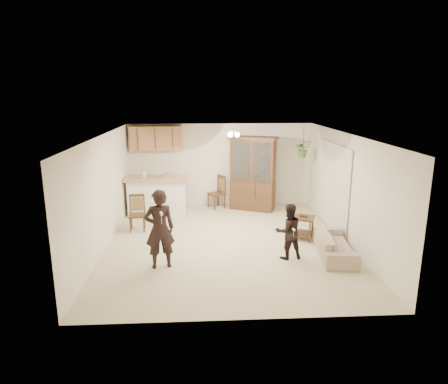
{
  "coord_description": "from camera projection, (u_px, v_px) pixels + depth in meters",
  "views": [
    {
      "loc": [
        -0.58,
        -8.7,
        3.41
      ],
      "look_at": [
        -0.06,
        0.4,
        1.12
      ],
      "focal_mm": 32.0,
      "sensor_mm": 36.0,
      "label": 1
    }
  ],
  "objects": [
    {
      "name": "wall_left",
      "position": [
        104.0,
        192.0,
        8.83
      ],
      "size": [
        0.02,
        6.5,
        2.5
      ],
      "primitive_type": "cube",
      "color": "white",
      "rests_on": "ground"
    },
    {
      "name": "vertical_blinds",
      "position": [
        332.0,
        186.0,
        10.04
      ],
      "size": [
        0.06,
        2.3,
        2.1
      ],
      "primitive_type": null,
      "color": "beige",
      "rests_on": "wall_right"
    },
    {
      "name": "hanging_plant",
      "position": [
        303.0,
        149.0,
        11.29
      ],
      "size": [
        0.43,
        0.37,
        0.48
      ],
      "primitive_type": "imported",
      "color": "#3A6227",
      "rests_on": "ceiling"
    },
    {
      "name": "child",
      "position": [
        289.0,
        228.0,
        8.27
      ],
      "size": [
        0.73,
        0.61,
        1.35
      ],
      "primitive_type": "imported",
      "rotation": [
        0.0,
        0.0,
        3.3
      ],
      "color": "black",
      "rests_on": "floor"
    },
    {
      "name": "ceiling_fixture",
      "position": [
        232.0,
        134.0,
        9.88
      ],
      "size": [
        0.36,
        0.36,
        0.2
      ],
      "primitive_type": null,
      "color": "#FFE4BF",
      "rests_on": "ceiling"
    },
    {
      "name": "bar_top",
      "position": [
        156.0,
        178.0,
        11.21
      ],
      "size": [
        1.75,
        0.7,
        0.08
      ],
      "primitive_type": "cube",
      "color": "tan",
      "rests_on": "breakfast_bar"
    },
    {
      "name": "wall_back",
      "position": [
        221.0,
        165.0,
        12.13
      ],
      "size": [
        5.5,
        0.02,
        2.5
      ],
      "primitive_type": "cube",
      "color": "white",
      "rests_on": "ground"
    },
    {
      "name": "adult",
      "position": [
        159.0,
        224.0,
        7.79
      ],
      "size": [
        0.74,
        0.57,
        1.8
      ],
      "primitive_type": "imported",
      "rotation": [
        0.0,
        0.0,
        3.37
      ],
      "color": "black",
      "rests_on": "floor"
    },
    {
      "name": "controller_child",
      "position": [
        294.0,
        230.0,
        8.0
      ],
      "size": [
        0.05,
        0.11,
        0.03
      ],
      "primitive_type": "cube",
      "rotation": [
        0.0,
        0.0,
        3.3
      ],
      "color": "white",
      "rests_on": "child"
    },
    {
      "name": "china_hutch",
      "position": [
        253.0,
        174.0,
        11.7
      ],
      "size": [
        1.47,
        1.03,
        2.17
      ],
      "rotation": [
        0.0,
        0.0,
        -0.41
      ],
      "color": "#331F12",
      "rests_on": "floor"
    },
    {
      "name": "wall_front",
      "position": [
        242.0,
        244.0,
        5.84
      ],
      "size": [
        5.5,
        0.02,
        2.5
      ],
      "primitive_type": "cube",
      "color": "white",
      "rests_on": "ground"
    },
    {
      "name": "side_table",
      "position": [
        303.0,
        227.0,
        9.48
      ],
      "size": [
        0.66,
        0.66,
        0.61
      ],
      "rotation": [
        0.0,
        0.0,
        -0.42
      ],
      "color": "#331F12",
      "rests_on": "floor"
    },
    {
      "name": "chair_bar",
      "position": [
        137.0,
        221.0,
        10.05
      ],
      "size": [
        0.43,
        0.43,
        0.91
      ],
      "rotation": [
        0.0,
        0.0,
        0.08
      ],
      "color": "#331F12",
      "rests_on": "floor"
    },
    {
      "name": "wall_right",
      "position": [
        347.0,
        189.0,
        9.14
      ],
      "size": [
        0.02,
        6.5,
        2.5
      ],
      "primitive_type": "cube",
      "color": "white",
      "rests_on": "ground"
    },
    {
      "name": "upper_cabinets",
      "position": [
        156.0,
        138.0,
        11.65
      ],
      "size": [
        1.5,
        0.34,
        0.7
      ],
      "primitive_type": "cube",
      "color": "#946740",
      "rests_on": "wall_back"
    },
    {
      "name": "chair_hutch_right",
      "position": [
        257.0,
        199.0,
        11.89
      ],
      "size": [
        0.66,
        0.66,
        1.12
      ],
      "rotation": [
        0.0,
        0.0,
        3.59
      ],
      "color": "#331F12",
      "rests_on": "floor"
    },
    {
      "name": "ceiling",
      "position": [
        228.0,
        135.0,
        8.68
      ],
      "size": [
        5.5,
        6.5,
        0.02
      ],
      "primitive_type": "cube",
      "color": "white",
      "rests_on": "wall_back"
    },
    {
      "name": "sofa",
      "position": [
        335.0,
        239.0,
        8.5
      ],
      "size": [
        0.95,
        1.95,
        0.73
      ],
      "primitive_type": "imported",
      "rotation": [
        0.0,
        0.0,
        1.45
      ],
      "color": "beige",
      "rests_on": "floor"
    },
    {
      "name": "controller_adult",
      "position": [
        161.0,
        214.0,
        7.36
      ],
      "size": [
        0.07,
        0.14,
        0.04
      ],
      "primitive_type": "cube",
      "rotation": [
        0.0,
        0.0,
        3.37
      ],
      "color": "white",
      "rests_on": "adult"
    },
    {
      "name": "plant_cord",
      "position": [
        304.0,
        137.0,
        11.21
      ],
      "size": [
        0.01,
        0.01,
        0.65
      ],
      "primitive_type": "cylinder",
      "color": "black",
      "rests_on": "ceiling"
    },
    {
      "name": "chair_hutch_left",
      "position": [
        216.0,
        199.0,
        12.03
      ],
      "size": [
        0.6,
        0.6,
        0.98
      ],
      "rotation": [
        0.0,
        0.0,
        -1.02
      ],
      "color": "#331F12",
      "rests_on": "floor"
    },
    {
      "name": "breakfast_bar",
      "position": [
        157.0,
        197.0,
        11.34
      ],
      "size": [
        1.6,
        0.55,
        1.0
      ],
      "primitive_type": "cube",
      "color": "white",
      "rests_on": "floor"
    },
    {
      "name": "floor",
      "position": [
        227.0,
        243.0,
        9.29
      ],
      "size": [
        6.5,
        6.5,
        0.0
      ],
      "primitive_type": "plane",
      "color": "beige",
      "rests_on": "ground"
    }
  ]
}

